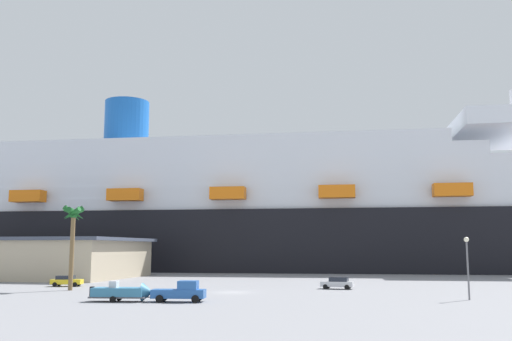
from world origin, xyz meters
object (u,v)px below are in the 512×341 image
(small_boat_on_trailer, at_px, (126,292))
(palm_tree, at_px, (73,223))
(pickup_truck, at_px, (181,292))
(street_lamp, at_px, (467,258))
(parked_car_silver_sedan, at_px, (338,283))
(parked_car_yellow_taxi, at_px, (67,281))
(cruise_ship, at_px, (251,216))

(small_boat_on_trailer, xyz_separation_m, palm_tree, (-13.79, 13.62, 8.04))
(pickup_truck, distance_m, palm_tree, 24.88)
(small_boat_on_trailer, xyz_separation_m, street_lamp, (36.23, 8.42, 3.59))
(palm_tree, xyz_separation_m, parked_car_silver_sedan, (35.26, 8.86, -8.16))
(pickup_truck, bearing_deg, parked_car_yellow_taxi, 140.38)
(palm_tree, bearing_deg, cruise_ship, 80.91)
(cruise_ship, xyz_separation_m, palm_tree, (-11.22, -70.12, -4.67))
(small_boat_on_trailer, bearing_deg, cruise_ship, 91.76)
(small_boat_on_trailer, xyz_separation_m, parked_car_yellow_taxi, (-18.18, 20.59, -0.13))
(cruise_ship, xyz_separation_m, street_lamp, (38.80, -75.32, -9.12))
(pickup_truck, height_order, palm_tree, palm_tree)
(street_lamp, height_order, parked_car_yellow_taxi, street_lamp)
(parked_car_yellow_taxi, bearing_deg, small_boat_on_trailer, -48.56)
(small_boat_on_trailer, distance_m, parked_car_yellow_taxi, 27.47)
(street_lamp, bearing_deg, pickup_truck, -165.62)
(cruise_ship, height_order, palm_tree, cruise_ship)
(parked_car_silver_sedan, bearing_deg, parked_car_yellow_taxi, -177.27)
(pickup_truck, bearing_deg, small_boat_on_trailer, -173.68)
(pickup_truck, bearing_deg, parked_car_silver_sedan, 54.51)
(pickup_truck, relative_size, parked_car_yellow_taxi, 1.23)
(pickup_truck, xyz_separation_m, palm_tree, (-19.69, 12.97, 7.95))
(palm_tree, bearing_deg, street_lamp, -5.93)
(pickup_truck, xyz_separation_m, street_lamp, (30.32, 7.77, 3.51))
(pickup_truck, distance_m, small_boat_on_trailer, 5.95)
(pickup_truck, distance_m, street_lamp, 31.49)
(parked_car_yellow_taxi, bearing_deg, parked_car_silver_sedan, 2.73)
(cruise_ship, height_order, street_lamp, cruise_ship)
(cruise_ship, relative_size, palm_tree, 22.04)
(street_lamp, height_order, parked_car_silver_sedan, street_lamp)
(cruise_ship, bearing_deg, street_lamp, -62.75)
(cruise_ship, bearing_deg, palm_tree, -99.09)
(small_boat_on_trailer, bearing_deg, street_lamp, 13.09)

